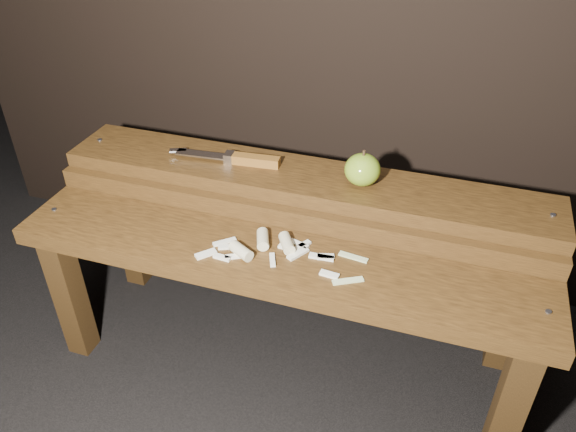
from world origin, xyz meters
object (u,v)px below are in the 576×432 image
(knife, at_px, (242,159))
(apple, at_px, (362,170))
(bench_rear_tier, at_px, (301,205))
(bench_front_tier, at_px, (271,281))

(knife, bearing_deg, apple, -0.73)
(bench_rear_tier, bearing_deg, apple, 1.73)
(bench_rear_tier, distance_m, knife, 0.18)
(bench_rear_tier, height_order, apple, apple)
(bench_rear_tier, height_order, knife, knife)
(bench_rear_tier, xyz_separation_m, apple, (0.14, 0.00, 0.12))
(bench_rear_tier, bearing_deg, bench_front_tier, -90.00)
(apple, xyz_separation_m, knife, (-0.30, 0.00, -0.03))
(apple, bearing_deg, bench_rear_tier, -178.27)
(bench_front_tier, distance_m, knife, 0.32)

